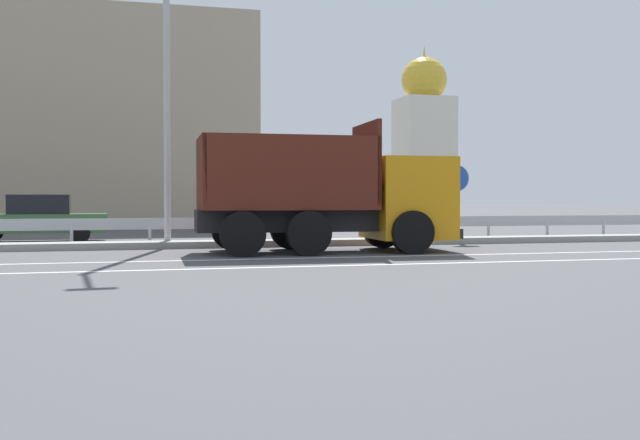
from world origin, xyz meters
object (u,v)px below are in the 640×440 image
at_px(church_tower, 424,140).
at_px(parked_car_3, 37,218).
at_px(median_road_sign, 457,201).
at_px(street_lamp_1, 168,57).
at_px(dump_truck, 353,203).

bearing_deg(church_tower, parked_car_3, -132.53).
bearing_deg(median_road_sign, parked_car_3, 162.73).
relative_size(street_lamp_1, church_tower, 0.75).
bearing_deg(dump_truck, street_lamp_1, -118.41).
height_order(street_lamp_1, parked_car_3, street_lamp_1).
relative_size(dump_truck, median_road_sign, 2.74).
bearing_deg(median_road_sign, church_tower, 69.07).
bearing_deg(church_tower, median_road_sign, -110.93).
distance_m(median_road_sign, church_tower, 31.51).
bearing_deg(street_lamp_1, church_tower, 56.15).
bearing_deg(dump_truck, church_tower, 156.49).
height_order(median_road_sign, street_lamp_1, street_lamp_1).
height_order(dump_truck, parked_car_3, dump_truck).
relative_size(parked_car_3, church_tower, 0.35).
bearing_deg(parked_car_3, dump_truck, -130.06).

